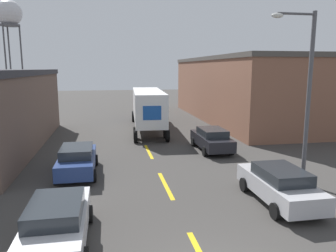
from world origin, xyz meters
The scene contains 9 objects.
road_centerline centered at (0.00, 7.80, 0.00)m, with size 0.20×17.04×0.01m.
warehouse_right centered at (14.26, 27.05, 3.42)m, with size 13.82×24.66×6.83m.
semi_truck centered at (0.95, 23.04, 2.24)m, with size 3.50×13.25×3.69m.
parked_car_right_mid centered at (4.34, 14.02, 0.81)m, with size 2.04×4.67×1.54m.
parked_car_left_near centered at (-4.34, 3.00, 0.81)m, with size 2.04×4.67×1.54m.
parked_car_left_far centered at (-4.34, 10.34, 0.81)m, with size 2.04×4.67×1.54m.
parked_car_right_near centered at (4.34, 4.88, 0.81)m, with size 2.04×4.67×1.54m.
water_tower centered at (-19.58, 58.17, 15.07)m, with size 4.58×4.58×17.71m.
street_lamp centered at (6.43, 6.77, 4.69)m, with size 2.20×0.32×8.16m.
Camera 1 is at (-2.64, -7.15, 5.60)m, focal length 35.00 mm.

